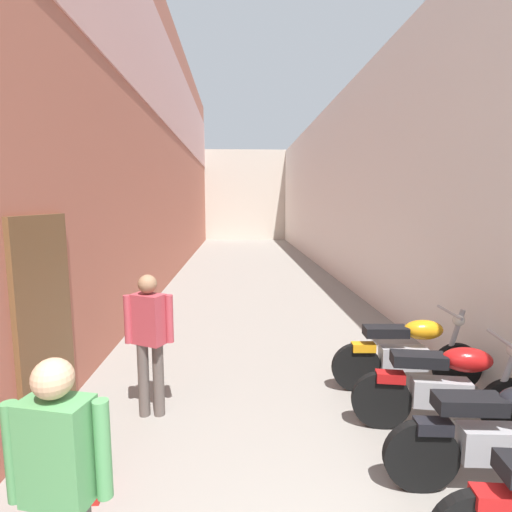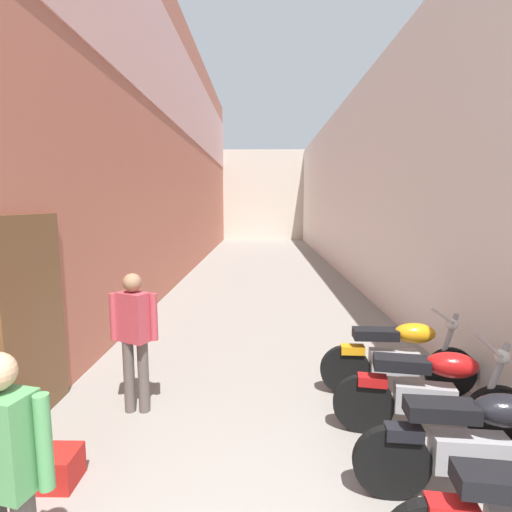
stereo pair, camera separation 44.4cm
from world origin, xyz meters
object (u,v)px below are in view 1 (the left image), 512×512
motorcycle_third (447,385)px  pedestrian_mid_alley (149,335)px  plastic_crate (77,476)px  motorcycle_fourth (408,352)px  pedestrian_by_doorway (60,482)px  motorcycle_second (504,435)px

motorcycle_third → pedestrian_mid_alley: (-3.04, 0.47, 0.42)m
motorcycle_third → plastic_crate: (-3.40, -0.67, -0.36)m
motorcycle_third → motorcycle_fourth: same height
motorcycle_third → pedestrian_by_doorway: pedestrian_by_doorway is taller
motorcycle_fourth → pedestrian_by_doorway: pedestrian_by_doorway is taller
motorcycle_third → pedestrian_by_doorway: (-3.00, -1.76, 0.42)m
motorcycle_third → motorcycle_fourth: 0.90m
plastic_crate → pedestrian_by_doorway: bearing=-69.9°
pedestrian_mid_alley → plastic_crate: (-0.35, -1.15, -0.78)m
motorcycle_third → plastic_crate: bearing=-168.8°
motorcycle_second → motorcycle_third: 0.84m
motorcycle_third → pedestrian_mid_alley: bearing=171.1°
motorcycle_second → pedestrian_by_doorway: size_ratio=1.18×
pedestrian_mid_alley → plastic_crate: bearing=-107.1°
motorcycle_fourth → pedestrian_mid_alley: pedestrian_mid_alley is taller
motorcycle_second → motorcycle_third: (-0.00, 0.84, 0.00)m
motorcycle_fourth → pedestrian_by_doorway: size_ratio=1.18×
motorcycle_fourth → pedestrian_mid_alley: bearing=-172.0°
motorcycle_fourth → pedestrian_by_doorway: bearing=-138.3°
pedestrian_by_doorway → plastic_crate: bearing=110.1°
plastic_crate → pedestrian_mid_alley: bearing=72.9°
motorcycle_second → pedestrian_mid_alley: size_ratio=1.18×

